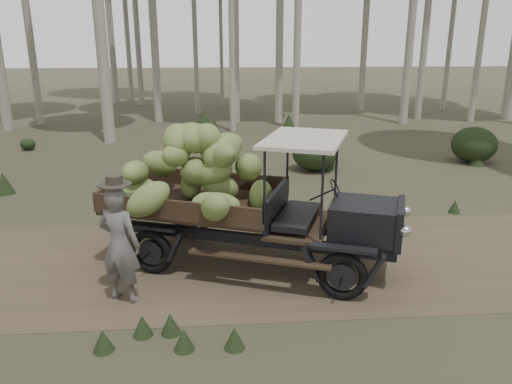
% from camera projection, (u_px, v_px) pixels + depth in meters
% --- Properties ---
extents(ground, '(120.00, 120.00, 0.00)m').
position_uv_depth(ground, '(229.00, 263.00, 8.76)').
color(ground, '#473D2B').
rests_on(ground, ground).
extents(dirt_track, '(70.00, 4.00, 0.01)m').
position_uv_depth(dirt_track, '(229.00, 263.00, 8.76)').
color(dirt_track, brown).
rests_on(dirt_track, ground).
extents(banana_truck, '(5.20, 3.30, 2.52)m').
position_uv_depth(banana_truck, '(226.00, 183.00, 8.35)').
color(banana_truck, black).
rests_on(banana_truck, ground).
extents(farmer, '(0.77, 0.65, 1.94)m').
position_uv_depth(farmer, '(120.00, 243.00, 7.27)').
color(farmer, '#605C58').
rests_on(farmer, ground).
extents(undergrowth, '(23.20, 24.70, 1.35)m').
position_uv_depth(undergrowth, '(267.00, 298.00, 6.44)').
color(undergrowth, '#233319').
rests_on(undergrowth, ground).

